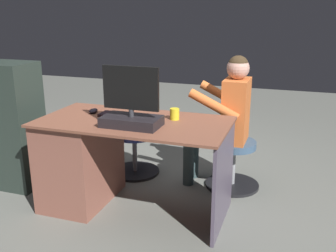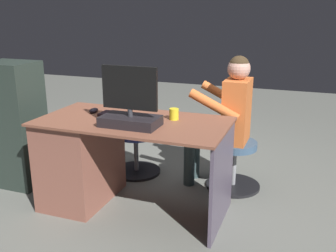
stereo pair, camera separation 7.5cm
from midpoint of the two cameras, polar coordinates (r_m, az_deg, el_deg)
name	(u,v)px [view 2 (the right image)]	position (r m, az deg, el deg)	size (l,w,h in m)	color
ground_plane	(150,192)	(3.43, -2.07, -9.68)	(10.00, 10.00, 0.00)	slate
desk	(91,157)	(3.19, -10.71, -4.50)	(1.44, 0.74, 0.73)	brown
monitor	(130,110)	(2.73, -4.84, 2.33)	(0.42, 0.24, 0.43)	black
keyboard	(126,115)	(3.00, -5.58, 1.57)	(0.42, 0.14, 0.02)	black
computer_mouse	(94,110)	(3.16, -10.25, 2.29)	(0.06, 0.10, 0.04)	#231F2B
cup	(174,114)	(2.90, 1.64, 1.77)	(0.07, 0.07, 0.09)	yellow
tv_remote	(112,117)	(2.96, -7.52, 1.25)	(0.04, 0.15, 0.02)	black
office_chair_teddy	(136,148)	(3.72, -4.17, -3.29)	(0.47, 0.47, 0.43)	black
teddy_bear	(136,115)	(3.63, -4.21, 1.66)	(0.23, 0.23, 0.33)	#D6B291
visitor_chair	(234,161)	(3.47, 10.35, -5.14)	(0.48, 0.48, 0.43)	black
person	(227,113)	(3.35, 9.32, 1.91)	(0.54, 0.48, 1.17)	#D26630
equipment_rack	(15,125)	(3.65, -21.12, 0.16)	(0.44, 0.36, 1.11)	#27322C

